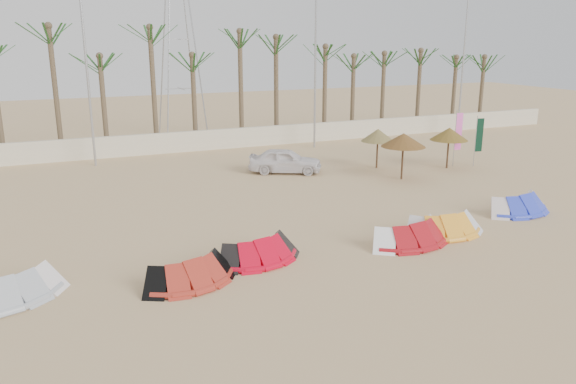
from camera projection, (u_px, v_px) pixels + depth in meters
name	position (u px, v px, depth m)	size (l,w,h in m)	color
ground	(367.00, 282.00, 16.89)	(120.00, 120.00, 0.00)	tan
boundary_wall	(189.00, 141.00, 36.17)	(60.00, 0.30, 1.30)	beige
palm_line	(190.00, 48.00, 36.22)	(52.00, 4.00, 7.70)	brown
lamp_b	(87.00, 63.00, 30.76)	(1.25, 0.14, 11.00)	#A5A8AD
lamp_c	(316.00, 59.00, 36.13)	(1.25, 0.14, 11.00)	#A5A8AD
lamp_d	(464.00, 57.00, 40.73)	(1.25, 0.14, 11.00)	#A5A8AD
pylon	(184.00, 136.00, 42.04)	(3.00, 3.00, 14.00)	#A5A8AD
kite_red_left	(189.00, 269.00, 16.83)	(3.25, 2.17, 0.90)	#AA2C1F
kite_red_mid	(257.00, 247.00, 18.52)	(3.19, 2.05, 0.90)	red
kite_red_right	(408.00, 230.00, 20.14)	(3.51, 1.96, 0.90)	#A9111A
kite_orange	(440.00, 222.00, 21.04)	(3.22, 1.77, 0.90)	#FFA52A
kite_blue	(515.00, 202.00, 23.67)	(3.28, 1.81, 0.90)	blue
parasol_left	(378.00, 135.00, 31.18)	(1.87, 1.87, 2.22)	#4C331E
parasol_mid	(403.00, 140.00, 28.62)	(2.30, 2.30, 2.41)	#4C331E
parasol_right	(449.00, 134.00, 31.14)	(2.10, 2.10, 2.29)	#4C331E
flag_pink	(458.00, 133.00, 31.64)	(0.45, 0.05, 3.22)	#A5A8AD
flag_green	(478.00, 136.00, 31.69)	(0.45, 0.11, 2.91)	#A5A8AD
car	(285.00, 161.00, 30.41)	(1.58, 3.92, 1.34)	white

